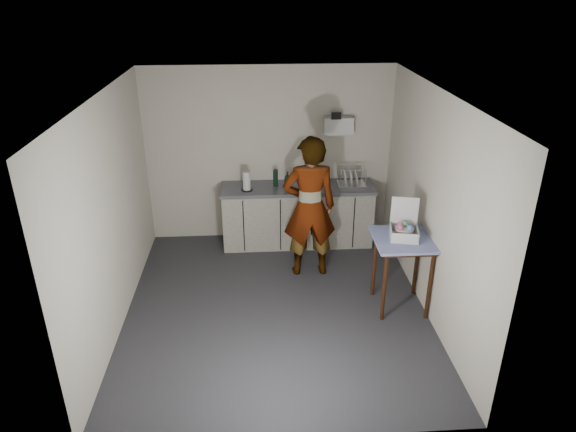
{
  "coord_description": "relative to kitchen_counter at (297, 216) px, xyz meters",
  "views": [
    {
      "loc": [
        -0.2,
        -5.25,
        3.65
      ],
      "look_at": [
        0.18,
        0.45,
        1.02
      ],
      "focal_mm": 32.0,
      "sensor_mm": 36.0,
      "label": 1
    }
  ],
  "objects": [
    {
      "name": "wall_back",
      "position": [
        -0.4,
        0.29,
        0.87
      ],
      "size": [
        3.6,
        0.02,
        2.6
      ],
      "primitive_type": "cube",
      "color": "beige",
      "rests_on": "ground"
    },
    {
      "name": "ground",
      "position": [
        -0.4,
        -1.7,
        -0.43
      ],
      "size": [
        4.0,
        4.0,
        0.0
      ],
      "primitive_type": "plane",
      "color": "#29292E",
      "rests_on": "ground"
    },
    {
      "name": "wall_left",
      "position": [
        -2.19,
        -1.7,
        0.87
      ],
      "size": [
        0.02,
        4.0,
        2.6
      ],
      "primitive_type": "cube",
      "color": "beige",
      "rests_on": "ground"
    },
    {
      "name": "bakery_box",
      "position": [
        1.09,
        -1.74,
        0.61
      ],
      "size": [
        0.37,
        0.38,
        0.44
      ],
      "rotation": [
        0.0,
        0.0,
        -0.19
      ],
      "color": "white",
      "rests_on": "side_table"
    },
    {
      "name": "wall_right",
      "position": [
        1.39,
        -1.7,
        0.87
      ],
      "size": [
        0.02,
        4.0,
        2.6
      ],
      "primitive_type": "cube",
      "color": "beige",
      "rests_on": "ground"
    },
    {
      "name": "dish_rack",
      "position": [
        0.78,
        0.01,
        0.55
      ],
      "size": [
        0.41,
        0.3,
        0.28
      ],
      "color": "silver",
      "rests_on": "kitchen_counter"
    },
    {
      "name": "wall_shelf",
      "position": [
        0.6,
        0.22,
        1.32
      ],
      "size": [
        0.42,
        0.18,
        0.37
      ],
      "color": "white",
      "rests_on": "ground"
    },
    {
      "name": "soda_can",
      "position": [
        0.07,
        -0.05,
        0.54
      ],
      "size": [
        0.06,
        0.06,
        0.12
      ],
      "primitive_type": "cylinder",
      "color": "red",
      "rests_on": "kitchen_counter"
    },
    {
      "name": "dark_bottle",
      "position": [
        -0.32,
        0.05,
        0.6
      ],
      "size": [
        0.07,
        0.07,
        0.24
      ],
      "primitive_type": "cylinder",
      "color": "black",
      "rests_on": "kitchen_counter"
    },
    {
      "name": "kitchen_counter",
      "position": [
        0.0,
        0.0,
        0.0
      ],
      "size": [
        2.24,
        0.62,
        0.91
      ],
      "color": "black",
      "rests_on": "ground"
    },
    {
      "name": "soap_bottle",
      "position": [
        -0.16,
        -0.11,
        0.62
      ],
      "size": [
        0.11,
        0.11,
        0.27
      ],
      "primitive_type": "imported",
      "rotation": [
        0.0,
        0.0,
        0.04
      ],
      "color": "black",
      "rests_on": "kitchen_counter"
    },
    {
      "name": "standing_man",
      "position": [
        0.08,
        -0.88,
        0.53
      ],
      "size": [
        0.72,
        0.49,
        1.92
      ],
      "primitive_type": "imported",
      "rotation": [
        0.0,
        0.0,
        3.19
      ],
      "color": "#B2A593",
      "rests_on": "ground"
    },
    {
      "name": "paper_towel",
      "position": [
        -0.74,
        -0.1,
        0.62
      ],
      "size": [
        0.16,
        0.16,
        0.29
      ],
      "color": "black",
      "rests_on": "kitchen_counter"
    },
    {
      "name": "ceiling",
      "position": [
        -0.4,
        -1.7,
        2.17
      ],
      "size": [
        3.6,
        4.0,
        0.01
      ],
      "primitive_type": "cube",
      "color": "silver",
      "rests_on": "wall_back"
    },
    {
      "name": "side_table",
      "position": [
        1.1,
        -1.77,
        0.39
      ],
      "size": [
        0.73,
        0.73,
        0.93
      ],
      "rotation": [
        0.0,
        0.0,
        -0.01
      ],
      "color": "#391B0D",
      "rests_on": "ground"
    }
  ]
}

